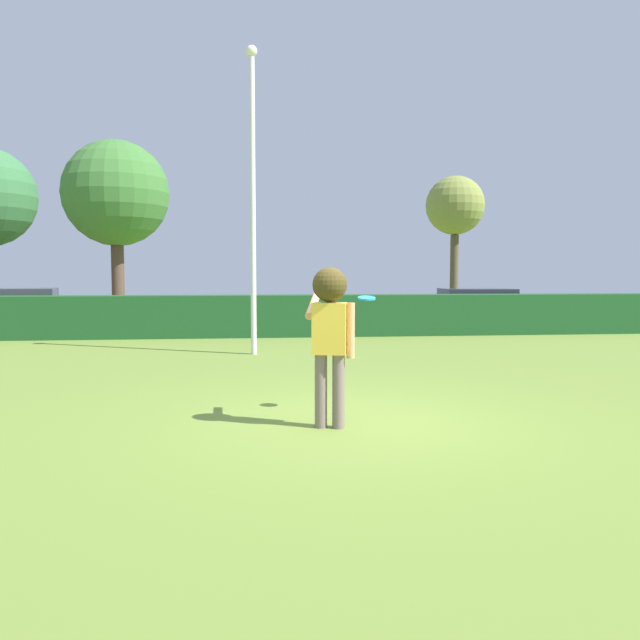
# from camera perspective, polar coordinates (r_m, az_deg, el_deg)

# --- Properties ---
(ground_plane) EXTENTS (60.00, 60.00, 0.00)m
(ground_plane) POSITION_cam_1_polar(r_m,az_deg,el_deg) (7.50, 2.90, -9.20)
(ground_plane) COLOR olive
(person) EXTENTS (0.55, 0.83, 1.82)m
(person) POSITION_cam_1_polar(r_m,az_deg,el_deg) (7.02, 0.90, -0.17)
(person) COLOR slate
(person) RESTS_ON ground
(frisbee) EXTENTS (0.22, 0.22, 0.06)m
(frisbee) POSITION_cam_1_polar(r_m,az_deg,el_deg) (7.78, 4.26, 1.99)
(frisbee) COLOR #268CE5
(lamppost) EXTENTS (0.24, 0.24, 6.48)m
(lamppost) POSITION_cam_1_polar(r_m,az_deg,el_deg) (13.63, -6.14, 11.90)
(lamppost) COLOR silver
(lamppost) RESTS_ON ground
(hedge_row) EXTENTS (29.59, 0.90, 1.14)m
(hedge_row) POSITION_cam_1_polar(r_m,az_deg,el_deg) (17.37, -2.40, 0.41)
(hedge_row) COLOR #1C4E23
(hedge_row) RESTS_ON ground
(parked_car_red) EXTENTS (4.42, 2.38, 1.25)m
(parked_car_red) POSITION_cam_1_polar(r_m,az_deg,el_deg) (22.53, -25.63, 1.18)
(parked_car_red) COLOR #B21E1E
(parked_car_red) RESTS_ON ground
(parked_car_black) EXTENTS (4.28, 1.98, 1.25)m
(parked_car_black) POSITION_cam_1_polar(r_m,az_deg,el_deg) (20.67, 14.03, 1.23)
(parked_car_black) COLOR black
(parked_car_black) RESTS_ON ground
(bare_elm_tree) EXTENTS (2.25, 2.25, 5.46)m
(bare_elm_tree) POSITION_cam_1_polar(r_m,az_deg,el_deg) (24.99, 12.17, 9.96)
(bare_elm_tree) COLOR brown
(bare_elm_tree) RESTS_ON ground
(maple_tree) EXTENTS (3.62, 3.62, 6.29)m
(maple_tree) POSITION_cam_1_polar(r_m,az_deg,el_deg) (23.12, -18.04, 10.80)
(maple_tree) COLOR brown
(maple_tree) RESTS_ON ground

